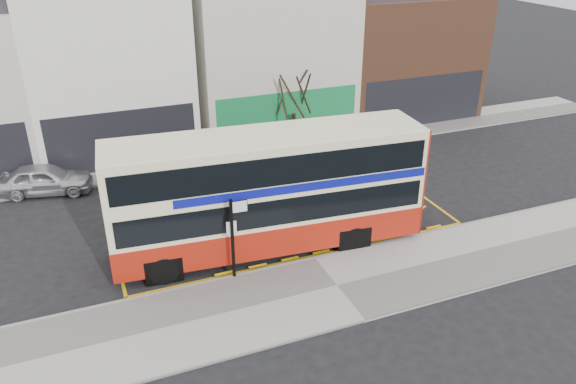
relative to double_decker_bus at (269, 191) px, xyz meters
name	(u,v)px	position (x,y,z in m)	size (l,w,h in m)	color
ground	(311,256)	(1.25, -1.20, -2.50)	(120.00, 120.00, 0.00)	black
pavement	(337,287)	(1.25, -3.50, -2.42)	(40.00, 4.00, 0.15)	#A5A29D
kerb	(315,259)	(1.25, -1.58, -2.42)	(40.00, 0.15, 0.15)	gray
far_pavement	(230,154)	(1.25, 9.80, -2.42)	(50.00, 3.00, 0.15)	#A5A29D
road_markings	(295,236)	(1.25, 0.40, -2.49)	(14.00, 3.40, 0.01)	yellow
terrace_left	(105,51)	(-4.25, 13.78, 2.82)	(8.00, 8.01, 11.80)	white
terrace_green_shop	(263,43)	(4.75, 13.78, 2.57)	(9.00, 8.01, 11.30)	beige
terrace_right	(394,41)	(13.75, 13.78, 2.08)	(9.00, 8.01, 10.30)	brown
double_decker_bus	(269,191)	(0.00, 0.00, 0.00)	(12.07, 3.70, 4.75)	#F5EDBA
bus_stop_post	(234,231)	(-1.89, -1.60, -0.50)	(0.77, 0.14, 3.09)	black
car_silver	(45,179)	(-8.14, 8.49, -1.77)	(1.71, 4.25, 1.45)	silver
car_grey	(220,155)	(0.35, 8.41, -1.81)	(1.46, 4.19, 1.38)	#36393C
car_white	(350,138)	(7.82, 8.20, -1.88)	(1.73, 4.26, 1.24)	white
street_tree_right	(294,82)	(4.90, 9.38, 1.33)	(2.60, 2.60, 5.61)	#312315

